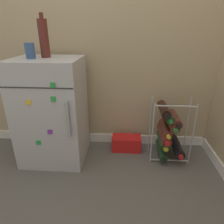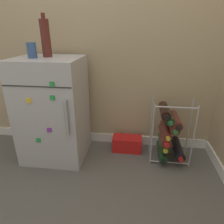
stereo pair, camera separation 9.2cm
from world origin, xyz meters
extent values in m
plane|color=#56544F|center=(0.00, 0.00, 0.00)|extent=(14.00, 14.00, 0.00)
cube|color=tan|center=(0.00, 0.62, 1.25)|extent=(6.87, 0.06, 2.50)
cube|color=white|center=(0.00, 0.58, 0.04)|extent=(6.87, 0.01, 0.09)
cube|color=#B7BABF|center=(-0.48, 0.31, 0.44)|extent=(0.53, 0.46, 0.89)
cube|color=#2D2D2D|center=(-0.48, 0.08, 0.72)|extent=(0.52, 0.00, 0.01)
cube|color=#9E9EA3|center=(-0.28, 0.07, 0.49)|extent=(0.02, 0.02, 0.27)
cube|color=purple|center=(-0.43, 0.08, 0.38)|extent=(0.04, 0.01, 0.04)
cube|color=yellow|center=(-0.56, 0.08, 0.61)|extent=(0.04, 0.01, 0.04)
cube|color=green|center=(-0.37, 0.08, 0.64)|extent=(0.04, 0.01, 0.04)
cube|color=green|center=(-0.36, 0.08, 0.74)|extent=(0.04, 0.01, 0.04)
cube|color=green|center=(-0.53, 0.08, 0.28)|extent=(0.04, 0.02, 0.04)
cylinder|color=#B2B2B7|center=(0.37, 0.28, 0.28)|extent=(0.01, 0.01, 0.55)
cylinder|color=#B2B2B7|center=(0.70, 0.28, 0.28)|extent=(0.01, 0.01, 0.55)
cylinder|color=#B2B2B7|center=(0.37, 0.45, 0.28)|extent=(0.01, 0.01, 0.55)
cylinder|color=#B2B2B7|center=(0.70, 0.45, 0.28)|extent=(0.01, 0.01, 0.55)
cylinder|color=#B2B2B7|center=(0.53, 0.28, 0.02)|extent=(0.33, 0.01, 0.01)
cylinder|color=#B2B2B7|center=(0.53, 0.28, 0.53)|extent=(0.33, 0.01, 0.01)
cylinder|color=#19381E|center=(0.47, 0.36, 0.07)|extent=(0.07, 0.29, 0.07)
cylinder|color=black|center=(0.47, 0.21, 0.07)|extent=(0.03, 0.02, 0.03)
cylinder|color=black|center=(0.61, 0.36, 0.11)|extent=(0.08, 0.30, 0.08)
cylinder|color=red|center=(0.61, 0.20, 0.11)|extent=(0.04, 0.02, 0.04)
cylinder|color=#19381E|center=(0.48, 0.36, 0.17)|extent=(0.08, 0.26, 0.08)
cylinder|color=gold|center=(0.48, 0.22, 0.17)|extent=(0.04, 0.02, 0.04)
cylinder|color=black|center=(0.49, 0.36, 0.22)|extent=(0.08, 0.25, 0.08)
cylinder|color=#2D7033|center=(0.49, 0.22, 0.22)|extent=(0.04, 0.02, 0.04)
cylinder|color=#56231E|center=(0.48, 0.36, 0.24)|extent=(0.08, 0.31, 0.08)
cylinder|color=red|center=(0.48, 0.20, 0.24)|extent=(0.04, 0.02, 0.04)
cylinder|color=#56231E|center=(0.49, 0.36, 0.29)|extent=(0.07, 0.28, 0.07)
cylinder|color=gold|center=(0.49, 0.21, 0.29)|extent=(0.03, 0.02, 0.03)
cylinder|color=#56231E|center=(0.54, 0.36, 0.35)|extent=(0.08, 0.28, 0.08)
cylinder|color=#2D7033|center=(0.54, 0.21, 0.35)|extent=(0.04, 0.02, 0.04)
cylinder|color=#56231E|center=(0.56, 0.36, 0.39)|extent=(0.08, 0.27, 0.08)
cylinder|color=black|center=(0.56, 0.22, 0.39)|extent=(0.04, 0.02, 0.04)
cylinder|color=#19381E|center=(0.50, 0.36, 0.42)|extent=(0.07, 0.25, 0.07)
cylinder|color=#2D7033|center=(0.50, 0.22, 0.42)|extent=(0.03, 0.02, 0.03)
cylinder|color=black|center=(0.46, 0.36, 0.47)|extent=(0.08, 0.25, 0.08)
cylinder|color=black|center=(0.46, 0.22, 0.47)|extent=(0.04, 0.02, 0.04)
cube|color=red|center=(0.16, 0.46, 0.07)|extent=(0.28, 0.14, 0.14)
cylinder|color=#335184|center=(-0.58, 0.27, 0.94)|extent=(0.07, 0.07, 0.11)
cylinder|color=#56231E|center=(-0.49, 0.35, 1.02)|extent=(0.07, 0.07, 0.28)
cylinder|color=#56231E|center=(-0.49, 0.35, 1.18)|extent=(0.03, 0.03, 0.04)
camera|label=1|loc=(0.13, -1.21, 1.10)|focal=32.00mm
camera|label=2|loc=(0.22, -1.20, 1.10)|focal=32.00mm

